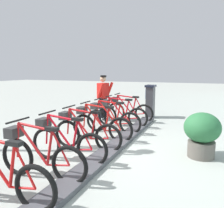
{
  "coord_description": "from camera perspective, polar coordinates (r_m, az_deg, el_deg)",
  "views": [
    {
      "loc": [
        -1.94,
        4.79,
        1.86
      ],
      "look_at": [
        0.5,
        -1.2,
        0.9
      ],
      "focal_mm": 37.08,
      "sensor_mm": 36.0,
      "label": 1
    }
  ],
  "objects": [
    {
      "name": "bike_docked_0",
      "position": [
        8.32,
        3.88,
        -1.49
      ],
      "size": [
        1.72,
        0.54,
        1.02
      ],
      "color": "black",
      "rests_on": "ground"
    },
    {
      "name": "dock_rail_base",
      "position": [
        5.47,
        0.12,
        -10.85
      ],
      "size": [
        0.44,
        7.19,
        0.1
      ],
      "primitive_type": "cube",
      "color": "#47474C",
      "rests_on": "ground"
    },
    {
      "name": "bike_docked_4",
      "position": [
        5.45,
        -6.84,
        -6.84
      ],
      "size": [
        1.72,
        0.54,
        1.02
      ],
      "color": "black",
      "rests_on": "ground"
    },
    {
      "name": "ground_plane",
      "position": [
        5.49,
        0.12,
        -11.34
      ],
      "size": [
        60.0,
        60.0,
        0.0
      ],
      "primitive_type": "plane",
      "color": "#A0A59C"
    },
    {
      "name": "bike_docked_6",
      "position": [
        4.19,
        -17.7,
        -11.91
      ],
      "size": [
        1.72,
        0.54,
        1.02
      ],
      "color": "black",
      "rests_on": "ground"
    },
    {
      "name": "payment_kiosk",
      "position": [
        9.15,
        9.41,
        0.82
      ],
      "size": [
        0.36,
        0.52,
        1.28
      ],
      "color": "#38383D",
      "rests_on": "ground"
    },
    {
      "name": "bike_docked_7",
      "position": [
        3.67,
        -25.99,
        -15.39
      ],
      "size": [
        1.72,
        0.54,
        1.02
      ],
      "color": "black",
      "rests_on": "ground"
    },
    {
      "name": "bike_docked_1",
      "position": [
        7.58,
        1.97,
        -2.46
      ],
      "size": [
        1.72,
        0.54,
        1.02
      ],
      "color": "black",
      "rests_on": "ground"
    },
    {
      "name": "bike_docked_3",
      "position": [
        6.13,
        -3.21,
        -5.06
      ],
      "size": [
        1.72,
        0.54,
        1.02
      ],
      "color": "black",
      "rests_on": "ground"
    },
    {
      "name": "bike_docked_5",
      "position": [
        4.79,
        -11.52,
        -9.08
      ],
      "size": [
        1.72,
        0.54,
        1.02
      ],
      "color": "black",
      "rests_on": "ground"
    },
    {
      "name": "bike_docked_2",
      "position": [
        6.85,
        -0.34,
        -3.62
      ],
      "size": [
        1.72,
        0.54,
        1.02
      ],
      "color": "black",
      "rests_on": "ground"
    },
    {
      "name": "worker_near_rack",
      "position": [
        8.54,
        -2.17,
        2.02
      ],
      "size": [
        0.57,
        0.69,
        1.66
      ],
      "color": "white",
      "rests_on": "ground"
    },
    {
      "name": "planter_bush",
      "position": [
        5.29,
        21.31,
        -6.57
      ],
      "size": [
        0.76,
        0.76,
        0.97
      ],
      "color": "#59544C",
      "rests_on": "ground"
    }
  ]
}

